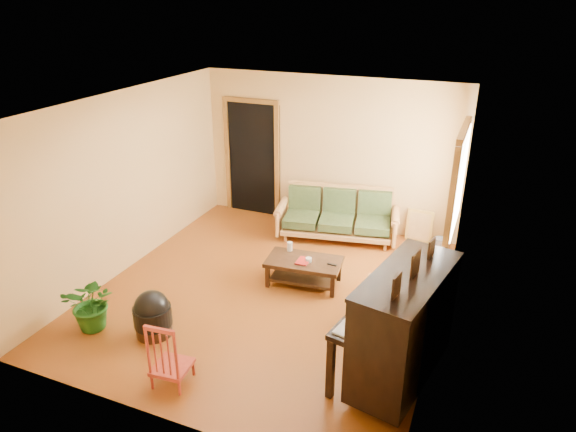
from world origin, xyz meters
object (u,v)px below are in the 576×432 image
at_px(armchair, 405,277).
at_px(piano, 403,329).
at_px(ceramic_crock, 440,245).
at_px(sofa, 337,215).
at_px(red_chair, 170,351).
at_px(coffee_table, 304,272).
at_px(potted_plant, 92,303).
at_px(footstool, 153,319).

bearing_deg(armchair, piano, -66.74).
bearing_deg(piano, ceramic_crock, 101.25).
relative_size(sofa, red_chair, 2.48).
xyz_separation_m(sofa, coffee_table, (0.02, -1.58, -0.23)).
xyz_separation_m(armchair, piano, (0.24, -1.45, 0.23)).
height_order(coffee_table, ceramic_crock, coffee_table).
height_order(armchair, ceramic_crock, armchair).
xyz_separation_m(red_chair, potted_plant, (-1.44, 0.45, -0.05)).
bearing_deg(piano, footstool, -162.01).
height_order(sofa, armchair, sofa).
xyz_separation_m(coffee_table, red_chair, (-0.57, -2.41, 0.21)).
xyz_separation_m(sofa, red_chair, (-0.55, -3.99, -0.03)).
height_order(armchair, footstool, armchair).
height_order(sofa, red_chair, sofa).
height_order(red_chair, ceramic_crock, red_chair).
relative_size(piano, potted_plant, 2.10).
height_order(piano, potted_plant, piano).
relative_size(piano, red_chair, 1.86).
bearing_deg(ceramic_crock, armchair, -97.99).
bearing_deg(sofa, armchair, -59.16).
xyz_separation_m(armchair, ceramic_crock, (0.25, 1.78, -0.31)).
bearing_deg(coffee_table, armchair, -0.45).
distance_m(red_chair, ceramic_crock, 4.74).
xyz_separation_m(sofa, potted_plant, (-1.99, -3.54, -0.07)).
bearing_deg(armchair, red_chair, -115.45).
height_order(sofa, footstool, sofa).
bearing_deg(footstool, armchair, 33.80).
xyz_separation_m(armchair, red_chair, (-1.97, -2.40, -0.02)).
relative_size(footstool, red_chair, 0.58).
distance_m(sofa, potted_plant, 4.07).
relative_size(armchair, ceramic_crock, 3.73).
xyz_separation_m(footstool, red_chair, (0.69, -0.62, 0.18)).
relative_size(piano, ceramic_crock, 6.53).
xyz_separation_m(sofa, ceramic_crock, (1.67, 0.19, -0.31)).
xyz_separation_m(armchair, potted_plant, (-3.41, -1.95, -0.07)).
distance_m(coffee_table, piano, 2.24).
distance_m(armchair, footstool, 3.21).
bearing_deg(ceramic_crock, potted_plant, -134.42).
bearing_deg(sofa, red_chair, -108.72).
bearing_deg(red_chair, potted_plant, 157.01).
xyz_separation_m(piano, footstool, (-2.90, -0.33, -0.43)).
xyz_separation_m(ceramic_crock, potted_plant, (-3.66, -3.73, 0.24)).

